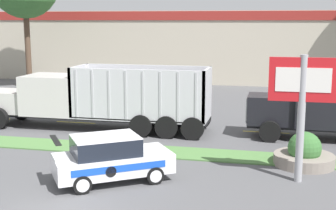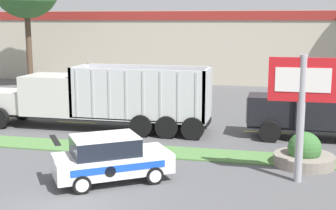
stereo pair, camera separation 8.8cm
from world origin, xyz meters
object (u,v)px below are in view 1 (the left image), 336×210
rally_car (111,158)px  stone_planter (304,154)px  store_sign_post (302,94)px  dump_truck_trail (78,100)px

rally_car → stone_planter: rally_car is taller
rally_car → store_sign_post: store_sign_post is taller
dump_truck_trail → stone_planter: dump_truck_trail is taller
stone_planter → dump_truck_trail: bearing=160.1°
store_sign_post → stone_planter: size_ratio=1.90×
dump_truck_trail → stone_planter: 12.46m
dump_truck_trail → rally_car: size_ratio=2.75×
rally_car → dump_truck_trail: bearing=120.7°
store_sign_post → stone_planter: bearing=81.0°
dump_truck_trail → rally_car: bearing=-59.3°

